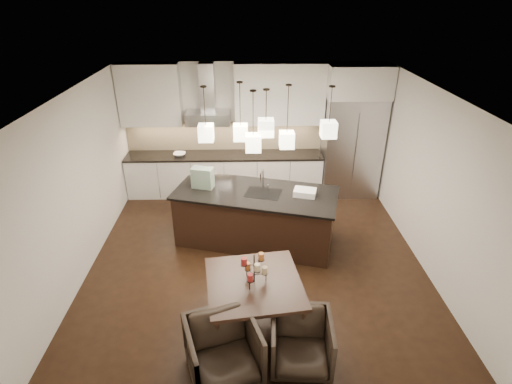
{
  "coord_description": "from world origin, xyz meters",
  "views": [
    {
      "loc": [
        -0.16,
        -5.59,
        4.15
      ],
      "look_at": [
        0.0,
        0.2,
        1.15
      ],
      "focal_mm": 28.0,
      "sensor_mm": 36.0,
      "label": 1
    }
  ],
  "objects_px": {
    "refrigerator": "(351,147)",
    "armchair_left": "(223,351)",
    "island_body": "(256,218)",
    "armchair_right": "(301,343)",
    "dining_table": "(254,303)"
  },
  "relations": [
    {
      "from": "refrigerator",
      "to": "armchair_left",
      "type": "relative_size",
      "value": 2.6
    },
    {
      "from": "island_body",
      "to": "refrigerator",
      "type": "bearing_deg",
      "value": 57.14
    },
    {
      "from": "island_body",
      "to": "armchair_right",
      "type": "relative_size",
      "value": 3.62
    },
    {
      "from": "island_body",
      "to": "armchair_left",
      "type": "xyz_separation_m",
      "value": [
        -0.45,
        -2.82,
        -0.1
      ]
    },
    {
      "from": "armchair_right",
      "to": "refrigerator",
      "type": "bearing_deg",
      "value": 74.29
    },
    {
      "from": "island_body",
      "to": "armchair_left",
      "type": "bearing_deg",
      "value": -83.64
    },
    {
      "from": "armchair_left",
      "to": "refrigerator",
      "type": "bearing_deg",
      "value": 43.41
    },
    {
      "from": "armchair_left",
      "to": "island_body",
      "type": "bearing_deg",
      "value": 62.87
    },
    {
      "from": "refrigerator",
      "to": "dining_table",
      "type": "height_order",
      "value": "refrigerator"
    },
    {
      "from": "armchair_right",
      "to": "island_body",
      "type": "bearing_deg",
      "value": 103.88
    },
    {
      "from": "island_body",
      "to": "dining_table",
      "type": "height_order",
      "value": "island_body"
    },
    {
      "from": "refrigerator",
      "to": "dining_table",
      "type": "relative_size",
      "value": 1.77
    },
    {
      "from": "armchair_right",
      "to": "armchair_left",
      "type": "bearing_deg",
      "value": -168.52
    },
    {
      "from": "refrigerator",
      "to": "armchair_right",
      "type": "distance_m",
      "value": 4.9
    },
    {
      "from": "armchair_left",
      "to": "armchair_right",
      "type": "relative_size",
      "value": 1.11
    }
  ]
}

